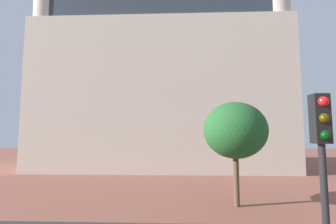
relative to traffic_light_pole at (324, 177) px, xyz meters
name	(u,v)px	position (x,y,z in m)	size (l,w,h in m)	color
landmark_building	(163,84)	(-4.34, 25.07, 7.06)	(29.72, 10.40, 32.46)	beige
traffic_light_pole	(324,177)	(0.00, 0.00, 0.00)	(0.28, 0.34, 4.87)	black
tree_curb_far	(235,130)	(0.83, 9.85, 0.97)	(3.72, 3.72, 6.05)	brown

